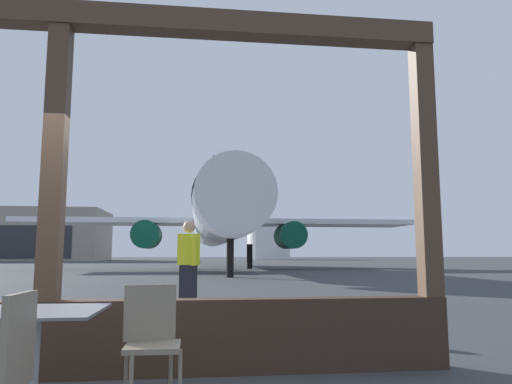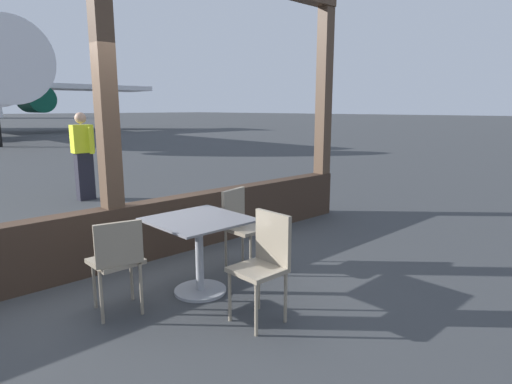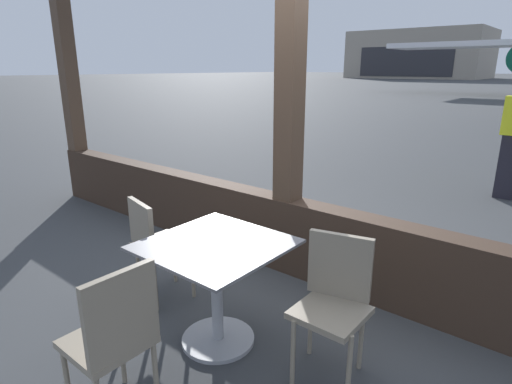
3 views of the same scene
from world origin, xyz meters
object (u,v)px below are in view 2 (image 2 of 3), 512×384
cafe_chair_window_right (241,221)px  cafe_chair_aisle_left (265,257)px  cafe_chair_window_left (117,257)px  ground_crew_worker (83,155)px  dining_table (199,247)px

cafe_chair_window_right → cafe_chair_aisle_left: size_ratio=0.96×
cafe_chair_window_left → ground_crew_worker: size_ratio=0.51×
cafe_chair_window_left → cafe_chair_aisle_left: cafe_chair_aisle_left is taller
cafe_chair_window_left → ground_crew_worker: (1.77, 5.11, 0.36)m
dining_table → cafe_chair_aisle_left: cafe_chair_aisle_left is taller
cafe_chair_window_right → ground_crew_worker: (0.19, 4.95, 0.36)m
cafe_chair_window_left → cafe_chair_window_right: cafe_chair_window_right is taller
cafe_chair_window_left → cafe_chair_aisle_left: (0.89, -0.94, 0.02)m
dining_table → ground_crew_worker: (0.96, 5.21, 0.43)m
dining_table → ground_crew_worker: 5.31m
cafe_chair_window_left → ground_crew_worker: 5.42m
dining_table → cafe_chair_window_right: (0.77, 0.26, 0.07)m
cafe_chair_window_left → cafe_chair_window_right: bearing=5.6°
cafe_chair_window_left → cafe_chair_aisle_left: 1.29m
cafe_chair_window_right → cafe_chair_aisle_left: cafe_chair_aisle_left is taller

